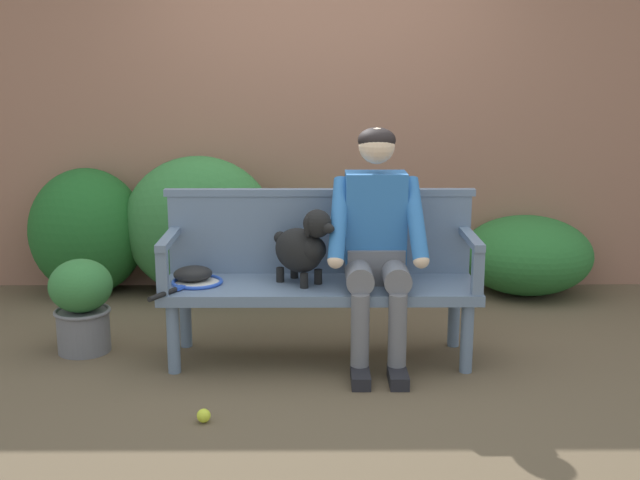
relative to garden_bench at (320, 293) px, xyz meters
The scene contains 16 objects.
ground_plane 0.39m from the garden_bench, ahead, with size 40.00×40.00×0.00m, color brown.
brick_garden_fence 1.90m from the garden_bench, 90.00° to the left, with size 8.00×0.30×2.51m, color #936651.
hedge_bush_mid_right 2.16m from the garden_bench, 141.23° to the left, with size 0.83×0.78×0.92m, color #1E5B23.
hedge_bush_far_left 2.02m from the garden_bench, 41.18° to the left, with size 0.95×0.85×0.57m, color #286B2D.
hedge_bush_mid_left 1.35m from the garden_bench, 93.09° to the left, with size 0.85×0.67×0.77m, color #1E5B23.
hedge_bush_far_right 1.56m from the garden_bench, 123.50° to the left, with size 1.08×0.66×1.02m, color #337538.
garden_bench is the anchor object (origin of this frame).
bench_backrest 0.39m from the garden_bench, 90.00° to the left, with size 1.80×0.06×0.50m.
bench_armrest_left_end 0.89m from the garden_bench, behind, with size 0.06×0.53×0.28m.
bench_armrest_right_end 0.89m from the garden_bench, ahead, with size 0.06×0.53×0.28m.
person_seated 0.45m from the garden_bench, ahead, with size 0.56×0.67×1.32m.
dog_on_bench 0.29m from the garden_bench, behind, with size 0.40×0.38×0.44m.
tennis_racket 0.71m from the garden_bench, behind, with size 0.41×0.57×0.03m.
baseball_glove 0.73m from the garden_bench, behind, with size 0.22×0.17×0.09m, color black.
tennis_ball 1.06m from the garden_bench, 123.75° to the right, with size 0.07×0.07×0.07m, color #CCDB33.
potted_plant 1.40m from the garden_bench, behind, with size 0.37×0.37×0.56m.
Camera 1 is at (-0.02, -4.39, 1.69)m, focal length 45.34 mm.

